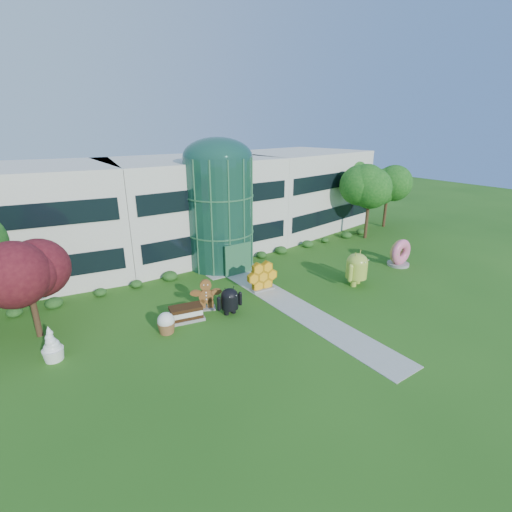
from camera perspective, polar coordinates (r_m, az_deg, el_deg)
ground at (r=26.15m, az=7.91°, el=-8.96°), size 140.00×140.00×0.00m
building at (r=38.90m, az=-10.01°, el=7.78°), size 46.00×15.00×9.30m
atrium at (r=33.61m, az=-5.64°, el=6.58°), size 6.00×6.00×9.80m
walkway at (r=27.45m, az=5.09°, el=-7.33°), size 2.40×20.00×0.04m
tree_red at (r=25.93m, az=-31.38°, el=-4.73°), size 4.00×4.00×6.00m
trees_backdrop at (r=34.63m, az=-6.42°, el=5.75°), size 52.00×8.00×8.40m
android_green at (r=31.02m, az=15.26°, el=-1.57°), size 3.20×2.58×3.16m
android_black at (r=25.63m, az=-4.08°, el=-6.64°), size 2.06×1.49×2.21m
donut at (r=36.66m, az=21.22°, el=0.54°), size 2.47×1.19×2.56m
gingerbread at (r=26.46m, az=-7.69°, el=-5.84°), size 2.62×1.87×2.26m
ice_cream_sandwich at (r=25.44m, az=-10.72°, el=-8.66°), size 2.51×1.60×1.04m
honeycomb at (r=29.17m, az=0.96°, el=-3.30°), size 2.79×1.21×2.13m
froyo at (r=23.78m, az=-28.96°, el=-11.70°), size 1.33×1.33×2.07m
cupcake at (r=24.23m, az=-13.67°, el=-9.94°), size 1.20×1.20×1.39m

